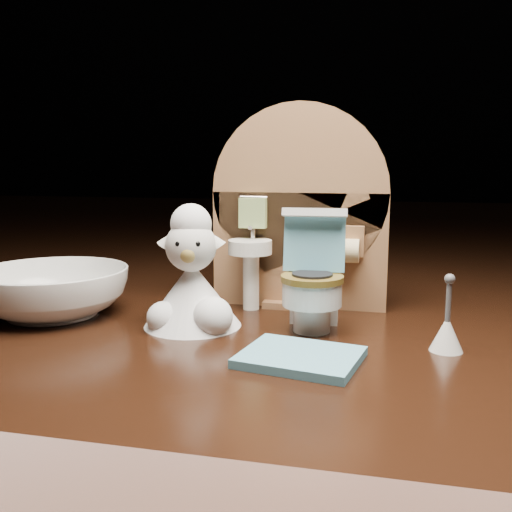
{
  "coord_description": "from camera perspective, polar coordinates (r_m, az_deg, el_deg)",
  "views": [
    {
      "loc": [
        0.06,
        -0.35,
        0.11
      ],
      "look_at": [
        -0.02,
        0.01,
        0.05
      ],
      "focal_mm": 40.0,
      "sensor_mm": 36.0,
      "label": 1
    }
  ],
  "objects": [
    {
      "name": "ceramic_bowl",
      "position": [
        0.43,
        -19.74,
        -3.43
      ],
      "size": [
        0.13,
        0.13,
        0.03
      ],
      "primitive_type": "imported",
      "rotation": [
        0.0,
        0.0,
        -0.3
      ],
      "color": "white",
      "rests_on": "ground"
    },
    {
      "name": "plush_lamb",
      "position": [
        0.38,
        -6.4,
        -2.79
      ],
      "size": [
        0.06,
        0.06,
        0.08
      ],
      "rotation": [
        0.0,
        0.0,
        0.2
      ],
      "color": "white",
      "rests_on": "ground"
    },
    {
      "name": "backdrop_panel",
      "position": [
        0.42,
        4.26,
        3.7
      ],
      "size": [
        0.13,
        0.05,
        0.15
      ],
      "color": "#956540",
      "rests_on": "ground"
    },
    {
      "name": "bath_mat",
      "position": [
        0.32,
        4.46,
        -10.06
      ],
      "size": [
        0.07,
        0.06,
        0.0
      ],
      "primitive_type": "cube",
      "rotation": [
        0.0,
        0.0,
        -0.18
      ],
      "color": "#5DA3BB",
      "rests_on": "ground"
    },
    {
      "name": "toilet_brush",
      "position": [
        0.35,
        18.54,
        -7.12
      ],
      "size": [
        0.02,
        0.02,
        0.05
      ],
      "color": "white",
      "rests_on": "ground"
    },
    {
      "name": "toy_toilet",
      "position": [
        0.37,
        5.76,
        -2.89
      ],
      "size": [
        0.04,
        0.05,
        0.08
      ],
      "rotation": [
        0.0,
        0.0,
        0.05
      ],
      "color": "white",
      "rests_on": "ground"
    }
  ]
}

